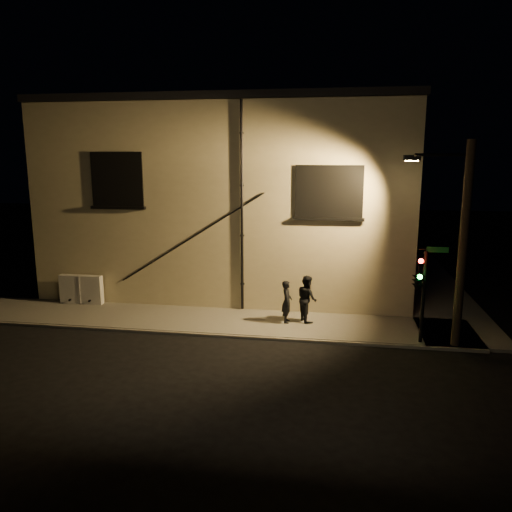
% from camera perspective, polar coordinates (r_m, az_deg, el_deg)
% --- Properties ---
extents(ground, '(90.00, 90.00, 0.00)m').
position_cam_1_polar(ground, '(17.75, 2.47, -9.56)').
color(ground, black).
extents(sidewalk, '(21.00, 16.00, 0.12)m').
position_cam_1_polar(sidewalk, '(21.80, 7.03, -5.45)').
color(sidewalk, '#64625A').
rests_on(sidewalk, ground).
extents(building, '(16.20, 12.23, 8.80)m').
position_cam_1_polar(building, '(26.00, -1.73, 7.11)').
color(building, '#C4B78D').
rests_on(building, ground).
extents(utility_cabinet, '(1.87, 0.32, 1.23)m').
position_cam_1_polar(utility_cabinet, '(22.64, -19.33, -3.61)').
color(utility_cabinet, silver).
rests_on(utility_cabinet, sidewalk).
extents(pedestrian_a, '(0.42, 0.61, 1.62)m').
position_cam_1_polar(pedestrian_a, '(18.96, 3.54, -5.23)').
color(pedestrian_a, black).
rests_on(pedestrian_a, sidewalk).
extents(pedestrian_b, '(0.99, 1.08, 1.79)m').
position_cam_1_polar(pedestrian_b, '(19.14, 5.85, -4.84)').
color(pedestrian_b, black).
rests_on(pedestrian_b, sidewalk).
extents(traffic_signal, '(1.22, 1.93, 3.30)m').
position_cam_1_polar(traffic_signal, '(17.36, 18.10, -2.55)').
color(traffic_signal, black).
rests_on(traffic_signal, sidewalk).
extents(streetlamp_pole, '(2.02, 1.38, 6.85)m').
position_cam_1_polar(streetlamp_pole, '(17.38, 22.23, 1.66)').
color(streetlamp_pole, black).
rests_on(streetlamp_pole, ground).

